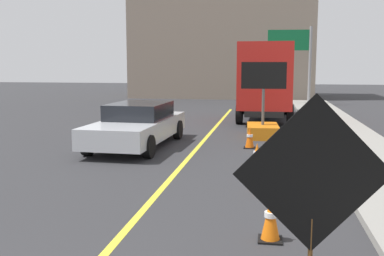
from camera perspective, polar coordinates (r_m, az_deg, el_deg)
The scene contains 11 objects.
lane_center_stripe at distance 9.26m, azimuth -4.56°, elevation -8.42°, with size 0.14×36.00×0.01m, color yellow.
roadwork_sign at distance 4.78m, azimuth 14.93°, elevation -6.10°, with size 1.61×0.30×2.33m.
arrow_board_trailer at distance 16.64m, azimuth 8.85°, elevation 0.51°, with size 1.60×1.86×2.70m.
box_truck at distance 21.81m, azimuth 9.24°, elevation 5.96°, with size 2.51×6.65×3.54m.
pickup_car at distance 14.70m, azimuth -6.81°, elevation 0.43°, with size 2.23×5.27×1.38m.
highway_guide_sign at distance 30.15m, azimuth 13.11°, elevation 9.29°, with size 2.78×0.33×5.00m.
far_building_block at distance 38.00m, azimuth 3.96°, elevation 12.25°, with size 14.14×7.36×10.94m, color gray.
traffic_cone_near_sign at distance 6.99m, azimuth 9.82°, elevation -11.05°, with size 0.36×0.36×0.71m.
traffic_cone_mid_lane at distance 9.52m, azimuth 8.78°, elevation -6.18°, with size 0.36×0.36×0.61m.
traffic_cone_far_lane at distance 11.94m, azimuth 8.13°, elevation -3.31°, with size 0.36×0.36×0.60m.
traffic_cone_curbside at distance 14.39m, azimuth 7.24°, elevation -1.17°, with size 0.36×0.36×0.70m.
Camera 1 is at (2.20, -2.61, 2.61)m, focal length 42.59 mm.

